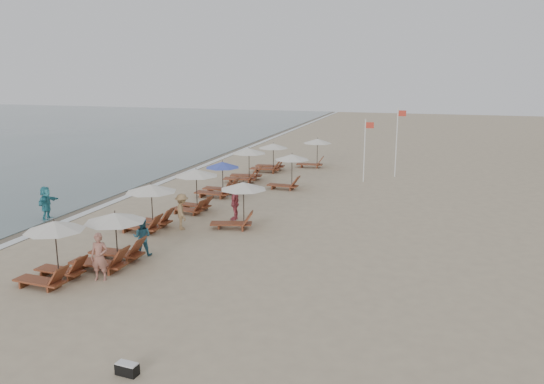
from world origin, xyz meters
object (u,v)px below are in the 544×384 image
(lounger_station_3, at_px, (194,188))
(duffel_bag, at_px, (127,369))
(beachgoer_near, at_px, (100,257))
(beachgoer_mid_a, at_px, (142,237))
(waterline_walker, at_px, (46,203))
(lounger_station_1, at_px, (110,240))
(beachgoer_far_a, at_px, (235,203))
(lounger_station_5, at_px, (245,166))
(inland_station_0, at_px, (238,200))
(lounger_station_6, at_px, (270,158))
(beachgoer_mid_b, at_px, (182,212))
(lounger_station_2, at_px, (148,207))
(lounger_station_4, at_px, (218,180))
(lounger_station_0, at_px, (51,253))
(flag_pole_near, at_px, (365,147))
(inland_station_2, at_px, (314,150))
(inland_station_1, at_px, (288,168))

(lounger_station_3, distance_m, duffel_bag, 15.79)
(beachgoer_near, relative_size, beachgoer_mid_a, 1.13)
(waterline_walker, height_order, duffel_bag, waterline_walker)
(beachgoer_mid_a, bearing_deg, duffel_bag, 102.33)
(lounger_station_1, bearing_deg, beachgoer_far_a, 73.44)
(lounger_station_5, bearing_deg, lounger_station_1, -88.14)
(inland_station_0, bearing_deg, beachgoer_far_a, 117.06)
(lounger_station_6, height_order, waterline_walker, lounger_station_6)
(beachgoer_mid_b, xyz_separation_m, duffel_bag, (4.31, -11.81, -0.70))
(lounger_station_1, height_order, beachgoer_mid_b, lounger_station_1)
(lounger_station_2, relative_size, lounger_station_4, 1.04)
(beachgoer_mid_a, bearing_deg, beachgoer_far_a, -120.89)
(lounger_station_6, bearing_deg, lounger_station_1, -89.78)
(beachgoer_mid_a, xyz_separation_m, beachgoer_mid_b, (-0.10, 3.83, 0.09))
(lounger_station_2, xyz_separation_m, lounger_station_3, (0.67, 3.64, 0.17))
(inland_station_0, bearing_deg, lounger_station_1, -115.28)
(lounger_station_1, relative_size, lounger_station_3, 1.11)
(lounger_station_5, height_order, beachgoer_near, lounger_station_5)
(beachgoer_mid_a, xyz_separation_m, duffel_bag, (4.21, -7.97, -0.62))
(lounger_station_4, height_order, inland_station_0, inland_station_0)
(lounger_station_0, distance_m, flag_pole_near, 22.66)
(lounger_station_4, relative_size, beachgoer_near, 1.49)
(waterline_walker, distance_m, flag_pole_near, 20.07)
(lounger_station_1, height_order, lounger_station_3, lounger_station_3)
(lounger_station_4, relative_size, duffel_bag, 4.46)
(lounger_station_3, bearing_deg, duffel_bag, -70.93)
(beachgoer_far_a, bearing_deg, duffel_bag, 6.92)
(lounger_station_6, relative_size, waterline_walker, 1.60)
(beachgoer_far_a, xyz_separation_m, flag_pole_near, (4.99, 11.43, 1.49))
(flag_pole_near, bearing_deg, duffel_bag, -95.54)
(lounger_station_2, distance_m, duffel_bag, 12.70)
(inland_station_2, bearing_deg, lounger_station_0, -98.25)
(lounger_station_4, bearing_deg, flag_pole_near, 40.46)
(beachgoer_far_a, height_order, flag_pole_near, flag_pole_near)
(inland_station_1, bearing_deg, inland_station_2, 91.12)
(lounger_station_0, distance_m, lounger_station_3, 10.45)
(lounger_station_6, height_order, flag_pole_near, flag_pole_near)
(lounger_station_0, distance_m, lounger_station_4, 14.38)
(lounger_station_5, distance_m, inland_station_1, 3.78)
(lounger_station_3, distance_m, beachgoer_near, 9.77)
(lounger_station_4, height_order, inland_station_2, inland_station_2)
(beachgoer_far_a, bearing_deg, inland_station_2, 175.03)
(lounger_station_2, bearing_deg, duffel_bag, -62.66)
(lounger_station_1, bearing_deg, inland_station_2, 83.35)
(lounger_station_2, bearing_deg, beachgoer_near, -75.82)
(lounger_station_3, bearing_deg, flag_pole_near, 54.40)
(lounger_station_0, xyz_separation_m, beachgoer_mid_b, (1.42, 7.36, -0.24))
(lounger_station_5, bearing_deg, lounger_station_4, -91.08)
(inland_station_0, bearing_deg, inland_station_2, 90.64)
(waterline_walker, bearing_deg, lounger_station_6, -30.87)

